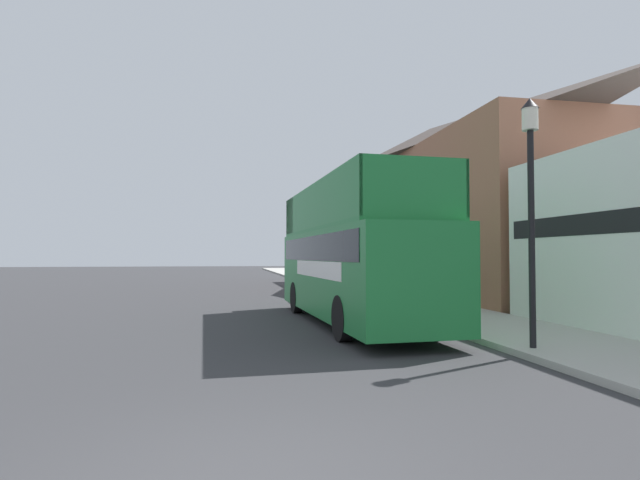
# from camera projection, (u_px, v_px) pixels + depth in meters

# --- Properties ---
(ground_plane) EXTENTS (144.00, 144.00, 0.00)m
(ground_plane) POSITION_uv_depth(u_px,v_px,m) (227.00, 296.00, 24.84)
(ground_plane) COLOR #333335
(sidewalk) EXTENTS (3.27, 108.00, 0.14)m
(sidewalk) POSITION_uv_depth(u_px,v_px,m) (384.00, 297.00, 23.25)
(sidewalk) COLOR #ADAAA3
(sidewalk) RESTS_ON ground_plane
(brick_terrace_rear) EXTENTS (6.00, 25.13, 9.54)m
(brick_terrace_rear) POSITION_uv_depth(u_px,v_px,m) (431.00, 209.00, 29.42)
(brick_terrace_rear) COLOR #9E664C
(brick_terrace_rear) RESTS_ON ground_plane
(tour_bus) EXTENTS (2.86, 9.99, 4.08)m
(tour_bus) POSITION_uv_depth(u_px,v_px,m) (351.00, 263.00, 14.87)
(tour_bus) COLOR #1E7A38
(tour_bus) RESTS_ON ground_plane
(parked_car_ahead_of_bus) EXTENTS (1.94, 4.08, 1.49)m
(parked_car_ahead_of_bus) POSITION_uv_depth(u_px,v_px,m) (326.00, 284.00, 22.70)
(parked_car_ahead_of_bus) COLOR silver
(parked_car_ahead_of_bus) RESTS_ON ground_plane
(lamp_post_nearest) EXTENTS (0.35, 0.35, 5.11)m
(lamp_post_nearest) POSITION_uv_depth(u_px,v_px,m) (531.00, 176.00, 10.19)
(lamp_post_nearest) COLOR black
(lamp_post_nearest) RESTS_ON sidewalk
(lamp_post_second) EXTENTS (0.35, 0.35, 4.59)m
(lamp_post_second) POSITION_uv_depth(u_px,v_px,m) (405.00, 218.00, 17.49)
(lamp_post_second) COLOR black
(lamp_post_second) RESTS_ON sidewalk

